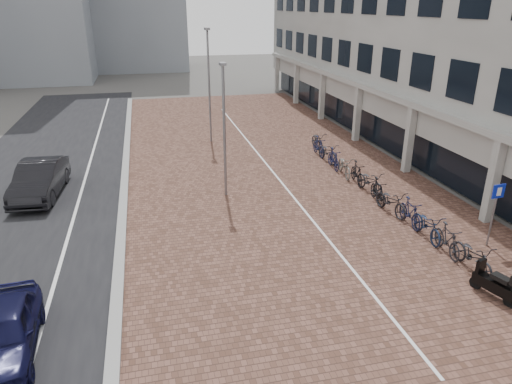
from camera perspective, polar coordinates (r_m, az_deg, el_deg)
The scene contains 13 objects.
ground at distance 13.23m, azimuth 6.29°, elevation -14.90°, with size 140.00×140.00×0.00m, color #474442.
plaza_brick at distance 23.98m, azimuth 1.30°, elevation 2.82°, with size 14.50×42.00×0.04m, color brown.
street_asphalt at distance 23.84m, azimuth -25.20°, elevation 0.50°, with size 8.00×50.00×0.03m, color black.
curb at distance 23.28m, azimuth -15.86°, elevation 1.50°, with size 0.35×42.00×0.14m, color gray.
lane_line at distance 23.48m, azimuth -20.46°, elevation 0.97°, with size 0.12×44.00×0.00m, color white.
parking_line at distance 24.02m, azimuth 1.76°, elevation 2.91°, with size 0.10×30.00×0.00m, color white.
car_navy at distance 13.10m, azimuth -28.70°, elevation -14.89°, with size 1.51×3.75×1.28m, color black.
car_dark at distance 22.53m, azimuth -25.09°, elevation 1.42°, with size 1.63×4.69×1.54m, color black.
scooter_mid at distance 15.19m, azimuth 27.38°, elevation -9.87°, with size 0.48×1.52×1.05m, color black, non-canonical shape.
parking_sign at distance 17.77m, azimuth 27.38°, elevation -1.51°, with size 0.49×0.11×2.35m.
lamp_near at distance 19.87m, azimuth -3.91°, elevation 7.26°, with size 0.12×0.12×5.71m, color gray.
lamp_far at distance 28.35m, azimuth -5.78°, elevation 12.65°, with size 0.12×0.12×6.64m, color slate.
bike_row at distance 21.46m, azimuth 13.63°, elevation 1.26°, with size 1.23×15.80×1.05m.
Camera 1 is at (-3.81, -9.87, 7.94)m, focal length 32.48 mm.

